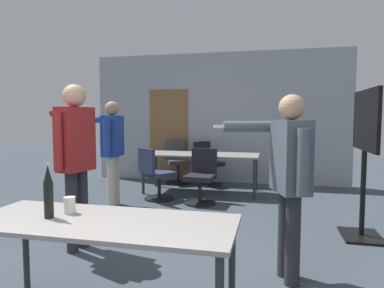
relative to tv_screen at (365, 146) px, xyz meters
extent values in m
cube|color=#A3A8B2|center=(-2.24, 3.13, 0.31)|extent=(5.58, 0.10, 2.83)
cube|color=olive|center=(-3.34, 3.07, -0.07)|extent=(0.90, 0.02, 2.05)
cube|color=gray|center=(-2.18, -2.28, -0.37)|extent=(1.83, 0.72, 0.03)
cylinder|color=#2D2D33|center=(-3.03, -1.99, -0.74)|extent=(0.05, 0.05, 0.71)
cylinder|color=#2D2D33|center=(-1.33, -1.99, -0.74)|extent=(0.05, 0.05, 0.71)
cube|color=gray|center=(-2.37, 1.94, -0.37)|extent=(2.16, 0.84, 0.03)
cylinder|color=#2D2D33|center=(-3.39, 1.58, -0.74)|extent=(0.05, 0.05, 0.71)
cylinder|color=#2D2D33|center=(-1.35, 1.58, -0.74)|extent=(0.05, 0.05, 0.71)
cylinder|color=#2D2D33|center=(-3.39, 2.30, -0.74)|extent=(0.05, 0.05, 0.71)
cylinder|color=#2D2D33|center=(-1.35, 2.30, -0.74)|extent=(0.05, 0.05, 0.71)
cube|color=black|center=(0.00, 0.00, -1.08)|extent=(0.44, 0.56, 0.03)
cylinder|color=black|center=(0.00, 0.00, -0.56)|extent=(0.06, 0.06, 1.02)
cube|color=black|center=(0.00, 0.00, 0.30)|extent=(0.04, 1.05, 0.71)
cube|color=#14331E|center=(0.02, 0.00, 0.30)|extent=(0.01, 0.96, 0.63)
cylinder|color=#28282D|center=(-0.88, -1.40, -0.70)|extent=(0.13, 0.13, 0.79)
cylinder|color=#28282D|center=(-0.94, -1.23, -0.70)|extent=(0.13, 0.13, 0.79)
cube|color=#4C5660|center=(-0.91, -1.31, 0.00)|extent=(0.35, 0.47, 0.62)
sphere|color=tan|center=(-0.91, -1.31, 0.42)|extent=(0.22, 0.22, 0.22)
cylinder|color=#4C5660|center=(-0.82, -1.56, -0.02)|extent=(0.10, 0.10, 0.54)
cylinder|color=#4C5660|center=(-1.24, -1.16, 0.25)|extent=(0.54, 0.27, 0.10)
cube|color=white|center=(-1.53, -1.25, 0.25)|extent=(0.13, 0.07, 0.03)
cylinder|color=#28282D|center=(-3.12, -1.18, -0.67)|extent=(0.12, 0.12, 0.86)
cylinder|color=#28282D|center=(-3.08, -1.03, -0.67)|extent=(0.12, 0.12, 0.86)
cube|color=maroon|center=(-3.10, -1.11, 0.10)|extent=(0.29, 0.42, 0.68)
sphere|color=#DBAD89|center=(-3.10, -1.11, 0.56)|extent=(0.24, 0.24, 0.24)
cylinder|color=maroon|center=(-3.15, -1.34, 0.09)|extent=(0.09, 0.09, 0.59)
cylinder|color=maroon|center=(-3.34, -0.81, 0.39)|extent=(0.59, 0.22, 0.09)
cube|color=white|center=(-3.65, -0.74, 0.39)|extent=(0.12, 0.06, 0.03)
cylinder|color=beige|center=(-3.53, 0.57, -0.69)|extent=(0.14, 0.14, 0.82)
cylinder|color=beige|center=(-3.56, 0.76, -0.69)|extent=(0.14, 0.14, 0.82)
cube|color=#23429E|center=(-3.54, 0.66, 0.04)|extent=(0.32, 0.49, 0.64)
sphere|color=tan|center=(-3.54, 0.66, 0.47)|extent=(0.23, 0.23, 0.23)
cylinder|color=#23429E|center=(-3.50, 0.39, 0.02)|extent=(0.11, 0.11, 0.56)
cylinder|color=#23429E|center=(-3.86, 0.90, 0.29)|extent=(0.57, 0.19, 0.11)
cube|color=white|center=(-4.16, 0.85, 0.29)|extent=(0.12, 0.05, 0.03)
cylinder|color=black|center=(-2.32, 2.66, -1.08)|extent=(0.52, 0.52, 0.03)
cylinder|color=black|center=(-2.32, 2.66, -0.88)|extent=(0.06, 0.06, 0.38)
cube|color=black|center=(-2.32, 2.66, -0.65)|extent=(0.65, 0.65, 0.08)
cube|color=black|center=(-2.53, 2.82, -0.40)|extent=(0.32, 0.38, 0.42)
cylinder|color=black|center=(-3.02, 2.69, -1.08)|extent=(0.52, 0.52, 0.03)
cylinder|color=black|center=(-3.02, 2.69, -0.87)|extent=(0.06, 0.06, 0.41)
cube|color=#4C4C51|center=(-3.02, 2.69, -0.62)|extent=(0.62, 0.62, 0.08)
cube|color=#4C4C51|center=(-3.15, 2.92, -0.37)|extent=(0.41, 0.26, 0.42)
cylinder|color=black|center=(-2.21, 1.11, -1.08)|extent=(0.52, 0.52, 0.03)
cylinder|color=black|center=(-2.21, 1.11, -0.88)|extent=(0.06, 0.06, 0.37)
cube|color=black|center=(-2.21, 1.11, -0.66)|extent=(0.50, 0.50, 0.08)
cube|color=black|center=(-2.19, 1.37, -0.41)|extent=(0.44, 0.10, 0.42)
cylinder|color=black|center=(-2.97, 1.26, -1.08)|extent=(0.52, 0.52, 0.03)
cylinder|color=black|center=(-2.97, 1.26, -0.88)|extent=(0.06, 0.06, 0.37)
cube|color=navy|center=(-2.97, 1.26, -0.65)|extent=(0.64, 0.64, 0.08)
cube|color=navy|center=(-3.12, 1.05, -0.40)|extent=(0.39, 0.31, 0.42)
cylinder|color=black|center=(-2.56, -2.32, -0.23)|extent=(0.06, 0.06, 0.25)
cone|color=black|center=(-2.56, -2.32, -0.05)|extent=(0.06, 0.06, 0.11)
cylinder|color=gold|center=(-2.56, -2.32, 0.02)|extent=(0.03, 0.03, 0.01)
cylinder|color=silver|center=(-2.48, -2.19, -0.30)|extent=(0.08, 0.08, 0.12)
camera|label=1|loc=(-1.07, -4.35, 0.34)|focal=32.00mm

